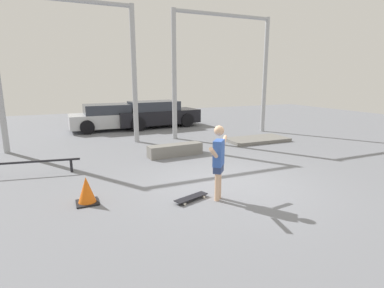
{
  "coord_description": "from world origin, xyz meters",
  "views": [
    {
      "loc": [
        -3.64,
        -6.04,
        2.54
      ],
      "look_at": [
        -0.27,
        1.56,
        0.72
      ],
      "focal_mm": 28.0,
      "sensor_mm": 36.0,
      "label": 1
    }
  ],
  "objects_px": {
    "skateboarder": "(219,159)",
    "parked_car_silver": "(110,117)",
    "grind_box": "(175,150)",
    "parked_car_black": "(156,114)",
    "traffic_cone": "(87,191)",
    "manual_pad": "(257,140)",
    "grind_rail": "(28,164)",
    "skateboard": "(191,197)"
  },
  "relations": [
    {
      "from": "skateboard",
      "to": "manual_pad",
      "type": "relative_size",
      "value": 0.33
    },
    {
      "from": "skateboarder",
      "to": "skateboard",
      "type": "bearing_deg",
      "value": 113.98
    },
    {
      "from": "grind_rail",
      "to": "grind_box",
      "type": "bearing_deg",
      "value": 4.78
    },
    {
      "from": "skateboarder",
      "to": "skateboard",
      "type": "relative_size",
      "value": 1.92
    },
    {
      "from": "grind_box",
      "to": "manual_pad",
      "type": "height_order",
      "value": "grind_box"
    },
    {
      "from": "parked_car_silver",
      "to": "parked_car_black",
      "type": "height_order",
      "value": "parked_car_black"
    },
    {
      "from": "parked_car_black",
      "to": "grind_rail",
      "type": "bearing_deg",
      "value": -135.88
    },
    {
      "from": "grind_box",
      "to": "parked_car_silver",
      "type": "relative_size",
      "value": 0.47
    },
    {
      "from": "manual_pad",
      "to": "grind_rail",
      "type": "relative_size",
      "value": 0.97
    },
    {
      "from": "grind_box",
      "to": "parked_car_silver",
      "type": "bearing_deg",
      "value": 100.62
    },
    {
      "from": "skateboard",
      "to": "grind_rail",
      "type": "relative_size",
      "value": 0.32
    },
    {
      "from": "traffic_cone",
      "to": "grind_rail",
      "type": "bearing_deg",
      "value": 116.13
    },
    {
      "from": "skateboard",
      "to": "grind_rail",
      "type": "bearing_deg",
      "value": 116.21
    },
    {
      "from": "parked_car_black",
      "to": "skateboarder",
      "type": "bearing_deg",
      "value": -105.26
    },
    {
      "from": "traffic_cone",
      "to": "manual_pad",
      "type": "bearing_deg",
      "value": 28.55
    },
    {
      "from": "manual_pad",
      "to": "grind_rail",
      "type": "bearing_deg",
      "value": -171.43
    },
    {
      "from": "skateboard",
      "to": "skateboarder",
      "type": "bearing_deg",
      "value": -36.86
    },
    {
      "from": "skateboard",
      "to": "parked_car_black",
      "type": "relative_size",
      "value": 0.18
    },
    {
      "from": "grind_rail",
      "to": "parked_car_black",
      "type": "relative_size",
      "value": 0.57
    },
    {
      "from": "traffic_cone",
      "to": "skateboarder",
      "type": "bearing_deg",
      "value": -19.52
    },
    {
      "from": "skateboard",
      "to": "parked_car_black",
      "type": "height_order",
      "value": "parked_car_black"
    },
    {
      "from": "grind_rail",
      "to": "traffic_cone",
      "type": "xyz_separation_m",
      "value": [
        1.26,
        -2.58,
        -0.04
      ]
    },
    {
      "from": "skateboarder",
      "to": "grind_box",
      "type": "height_order",
      "value": "skateboarder"
    },
    {
      "from": "skateboarder",
      "to": "manual_pad",
      "type": "relative_size",
      "value": 0.63
    },
    {
      "from": "skateboard",
      "to": "parked_car_silver",
      "type": "bearing_deg",
      "value": 72.08
    },
    {
      "from": "skateboarder",
      "to": "grind_rail",
      "type": "xyz_separation_m",
      "value": [
        -3.85,
        3.49,
        -0.59
      ]
    },
    {
      "from": "manual_pad",
      "to": "grind_rail",
      "type": "distance_m",
      "value": 8.4
    },
    {
      "from": "skateboarder",
      "to": "traffic_cone",
      "type": "xyz_separation_m",
      "value": [
        -2.59,
        0.92,
        -0.63
      ]
    },
    {
      "from": "parked_car_silver",
      "to": "parked_car_black",
      "type": "xyz_separation_m",
      "value": [
        2.44,
        -0.02,
        0.05
      ]
    },
    {
      "from": "skateboarder",
      "to": "parked_car_silver",
      "type": "distance_m",
      "value": 10.1
    },
    {
      "from": "skateboarder",
      "to": "traffic_cone",
      "type": "bearing_deg",
      "value": 112.61
    },
    {
      "from": "grind_box",
      "to": "traffic_cone",
      "type": "bearing_deg",
      "value": -136.26
    },
    {
      "from": "manual_pad",
      "to": "skateboarder",
      "type": "bearing_deg",
      "value": -133.14
    },
    {
      "from": "grind_box",
      "to": "parked_car_black",
      "type": "height_order",
      "value": "parked_car_black"
    },
    {
      "from": "skateboarder",
      "to": "traffic_cone",
      "type": "height_order",
      "value": "skateboarder"
    },
    {
      "from": "parked_car_silver",
      "to": "skateboard",
      "type": "bearing_deg",
      "value": -89.9
    },
    {
      "from": "manual_pad",
      "to": "parked_car_silver",
      "type": "bearing_deg",
      "value": 133.89
    },
    {
      "from": "grind_box",
      "to": "grind_rail",
      "type": "height_order",
      "value": "grind_rail"
    },
    {
      "from": "skateboarder",
      "to": "manual_pad",
      "type": "bearing_deg",
      "value": -1.01
    },
    {
      "from": "parked_car_silver",
      "to": "traffic_cone",
      "type": "relative_size",
      "value": 6.93
    },
    {
      "from": "manual_pad",
      "to": "traffic_cone",
      "type": "relative_size",
      "value": 4.45
    },
    {
      "from": "manual_pad",
      "to": "parked_car_black",
      "type": "height_order",
      "value": "parked_car_black"
    }
  ]
}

